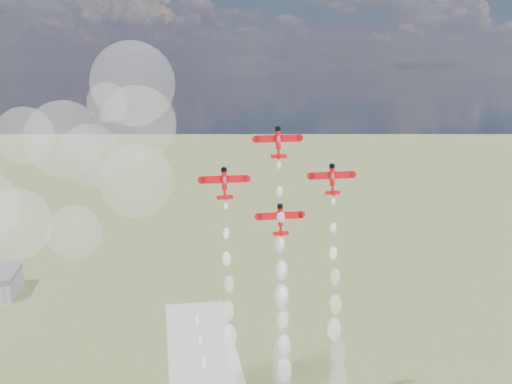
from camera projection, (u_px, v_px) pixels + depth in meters
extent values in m
cylinder|color=red|center=(278.00, 140.00, 136.31)|extent=(1.31, 2.13, 5.01)
cylinder|color=black|center=(278.00, 129.00, 136.17)|extent=(1.49, 1.63, 1.18)
cube|color=red|center=(278.00, 139.00, 136.62)|extent=(11.39, 0.53, 1.87)
cube|color=white|center=(266.00, 139.00, 136.19)|extent=(4.48, 0.12, 0.51)
cube|color=white|center=(290.00, 138.00, 137.26)|extent=(4.48, 0.12, 0.51)
cube|color=red|center=(279.00, 156.00, 136.41)|extent=(4.11, 0.29, 1.03)
cube|color=red|center=(279.00, 157.00, 135.73)|extent=(0.13, 1.77, 1.47)
ellipsoid|color=silver|center=(279.00, 140.00, 135.81)|extent=(1.03, 1.30, 2.44)
cone|color=red|center=(279.00, 153.00, 136.46)|extent=(1.31, 1.71, 2.62)
cylinder|color=red|center=(224.00, 180.00, 134.43)|extent=(1.31, 2.13, 5.01)
cylinder|color=black|center=(224.00, 170.00, 134.28)|extent=(1.49, 1.63, 1.18)
cube|color=red|center=(224.00, 179.00, 134.73)|extent=(11.39, 0.53, 1.87)
cube|color=white|center=(212.00, 180.00, 134.31)|extent=(4.48, 0.12, 0.51)
cube|color=white|center=(236.00, 179.00, 135.38)|extent=(4.48, 0.12, 0.51)
cube|color=red|center=(225.00, 197.00, 134.52)|extent=(4.11, 0.29, 1.03)
cube|color=red|center=(225.00, 198.00, 133.85)|extent=(0.13, 1.77, 1.47)
ellipsoid|color=silver|center=(225.00, 181.00, 133.93)|extent=(1.03, 1.30, 2.44)
cone|color=red|center=(225.00, 194.00, 134.57)|extent=(1.31, 1.71, 2.62)
cylinder|color=red|center=(332.00, 176.00, 139.29)|extent=(1.31, 2.13, 5.01)
cylinder|color=black|center=(332.00, 166.00, 139.15)|extent=(1.49, 1.63, 1.18)
cube|color=red|center=(332.00, 175.00, 139.60)|extent=(11.39, 0.53, 1.87)
cube|color=white|center=(320.00, 176.00, 139.17)|extent=(4.48, 0.12, 0.51)
cube|color=white|center=(343.00, 175.00, 140.24)|extent=(4.48, 0.12, 0.51)
cube|color=red|center=(333.00, 193.00, 139.39)|extent=(4.11, 0.29, 1.03)
cube|color=red|center=(334.00, 194.00, 138.71)|extent=(0.13, 1.77, 1.47)
ellipsoid|color=silver|center=(333.00, 177.00, 138.79)|extent=(1.03, 1.30, 2.44)
cone|color=red|center=(333.00, 190.00, 139.44)|extent=(1.31, 1.71, 2.62)
cylinder|color=red|center=(280.00, 217.00, 137.41)|extent=(1.31, 2.13, 5.01)
cylinder|color=black|center=(280.00, 207.00, 137.26)|extent=(1.49, 1.63, 1.18)
cube|color=red|center=(280.00, 216.00, 137.71)|extent=(11.39, 0.53, 1.87)
cube|color=white|center=(268.00, 216.00, 137.29)|extent=(4.48, 0.12, 0.51)
cube|color=white|center=(292.00, 215.00, 138.36)|extent=(4.48, 0.12, 0.51)
cube|color=red|center=(281.00, 233.00, 137.51)|extent=(4.11, 0.29, 1.03)
cube|color=red|center=(282.00, 234.00, 136.83)|extent=(0.13, 1.77, 1.47)
ellipsoid|color=silver|center=(281.00, 217.00, 136.91)|extent=(1.03, 1.30, 2.44)
cone|color=red|center=(281.00, 230.00, 137.56)|extent=(1.31, 1.71, 2.62)
sphere|color=white|center=(279.00, 165.00, 136.61)|extent=(1.05, 1.05, 1.05)
sphere|color=white|center=(280.00, 192.00, 136.86)|extent=(1.56, 1.56, 1.56)
sphere|color=white|center=(281.00, 218.00, 137.60)|extent=(2.08, 2.08, 2.08)
sphere|color=white|center=(280.00, 244.00, 138.06)|extent=(2.59, 2.59, 2.59)
sphere|color=white|center=(282.00, 270.00, 138.26)|extent=(3.10, 3.10, 3.10)
sphere|color=white|center=(282.00, 296.00, 138.84)|extent=(3.61, 3.61, 3.61)
sphere|color=white|center=(283.00, 320.00, 139.12)|extent=(4.12, 4.12, 4.12)
sphere|color=white|center=(283.00, 347.00, 139.04)|extent=(4.63, 4.63, 4.63)
sphere|color=white|center=(282.00, 371.00, 139.80)|extent=(5.14, 5.14, 5.14)
sphere|color=white|center=(226.00, 206.00, 134.86)|extent=(1.05, 1.05, 1.05)
sphere|color=white|center=(226.00, 233.00, 135.35)|extent=(1.56, 1.56, 1.56)
sphere|color=white|center=(227.00, 259.00, 135.42)|extent=(2.08, 2.08, 2.08)
sphere|color=white|center=(229.00, 284.00, 135.93)|extent=(2.59, 2.59, 2.59)
sphere|color=white|center=(228.00, 311.00, 135.86)|extent=(3.10, 3.10, 3.10)
sphere|color=white|center=(230.00, 336.00, 136.56)|extent=(3.61, 3.61, 3.61)
sphere|color=white|center=(232.00, 361.00, 137.31)|extent=(4.12, 4.12, 4.12)
sphere|color=white|center=(333.00, 201.00, 139.61)|extent=(1.05, 1.05, 1.05)
sphere|color=white|center=(333.00, 228.00, 140.21)|extent=(1.56, 1.56, 1.56)
sphere|color=white|center=(333.00, 253.00, 140.64)|extent=(2.08, 2.08, 2.08)
sphere|color=white|center=(335.00, 276.00, 141.03)|extent=(2.59, 2.59, 2.59)
sphere|color=white|center=(336.00, 304.00, 140.86)|extent=(3.10, 3.10, 3.10)
sphere|color=white|center=(334.00, 329.00, 141.45)|extent=(3.61, 3.61, 3.61)
sphere|color=white|center=(338.00, 353.00, 142.01)|extent=(4.12, 4.12, 4.12)
sphere|color=white|center=(338.00, 376.00, 142.03)|extent=(4.63, 4.63, 4.63)
sphere|color=white|center=(282.00, 242.00, 137.81)|extent=(1.05, 1.05, 1.05)
sphere|color=white|center=(282.00, 269.00, 138.17)|extent=(1.56, 1.56, 1.56)
sphere|color=white|center=(283.00, 294.00, 138.69)|extent=(2.08, 2.08, 2.08)
sphere|color=white|center=(283.00, 320.00, 138.60)|extent=(2.59, 2.59, 2.59)
sphere|color=white|center=(284.00, 345.00, 139.00)|extent=(3.10, 3.10, 3.10)
sphere|color=white|center=(284.00, 370.00, 139.30)|extent=(3.61, 3.61, 3.61)
sphere|color=white|center=(25.00, 135.00, 134.94)|extent=(14.29, 14.29, 14.29)
sphere|color=white|center=(138.00, 124.00, 142.52)|extent=(20.02, 20.02, 20.02)
sphere|color=white|center=(107.00, 102.00, 140.40)|extent=(10.42, 10.42, 10.42)
sphere|color=white|center=(74.00, 232.00, 144.64)|extent=(14.61, 14.61, 14.61)
sphere|color=white|center=(90.00, 155.00, 146.00)|extent=(17.04, 17.04, 17.04)
sphere|color=white|center=(136.00, 181.00, 146.30)|extent=(19.97, 19.97, 19.97)
sphere|color=white|center=(65.00, 139.00, 141.33)|extent=(20.24, 20.24, 20.24)
sphere|color=white|center=(15.00, 224.00, 135.14)|extent=(18.04, 18.04, 18.04)
sphere|color=white|center=(133.00, 84.00, 139.25)|extent=(21.73, 21.73, 21.73)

